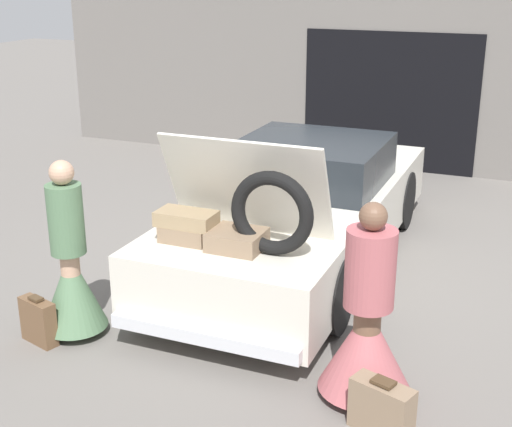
{
  "coord_description": "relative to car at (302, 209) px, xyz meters",
  "views": [
    {
      "loc": [
        2.39,
        -7.09,
        3.16
      ],
      "look_at": [
        0.0,
        -1.34,
        0.99
      ],
      "focal_mm": 50.0,
      "sensor_mm": 36.0,
      "label": 1
    }
  ],
  "objects": [
    {
      "name": "car",
      "position": [
        0.0,
        0.0,
        0.0
      ],
      "size": [
        1.83,
        4.97,
        1.78
      ],
      "color": "silver",
      "rests_on": "ground_plane"
    },
    {
      "name": "suitcase_beside_left_person",
      "position": [
        -1.52,
        -2.66,
        -0.4
      ],
      "size": [
        0.4,
        0.23,
        0.44
      ],
      "color": "brown",
      "rests_on": "ground_plane"
    },
    {
      "name": "person_left",
      "position": [
        -1.33,
        -2.4,
        -0.03
      ],
      "size": [
        0.59,
        0.59,
        1.62
      ],
      "rotation": [
        0.0,
        0.0,
        -1.63
      ],
      "color": "tan",
      "rests_on": "ground_plane"
    },
    {
      "name": "suitcase_beside_right_person",
      "position": [
        1.56,
        -2.78,
        -0.41
      ],
      "size": [
        0.49,
        0.32,
        0.42
      ],
      "color": "#8C7259",
      "rests_on": "ground_plane"
    },
    {
      "name": "garage_wall_back",
      "position": [
        -0.0,
        4.27,
        0.78
      ],
      "size": [
        12.0,
        0.14,
        2.8
      ],
      "color": "slate",
      "rests_on": "ground_plane"
    },
    {
      "name": "ground_plane",
      "position": [
        -0.0,
        0.0,
        -0.61
      ],
      "size": [
        40.0,
        40.0,
        0.0
      ],
      "primitive_type": "plane",
      "color": "slate"
    },
    {
      "name": "person_right",
      "position": [
        1.33,
        -2.37,
        -0.05
      ],
      "size": [
        0.71,
        0.71,
        1.58
      ],
      "rotation": [
        0.0,
        0.0,
        1.51
      ],
      "color": "brown",
      "rests_on": "ground_plane"
    }
  ]
}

